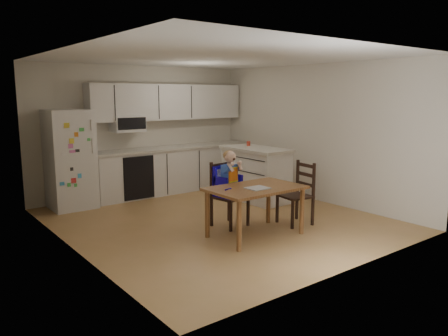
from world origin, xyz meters
name	(u,v)px	position (x,y,z in m)	size (l,w,h in m)	color
room	(199,138)	(0.00, 0.48, 1.25)	(4.52, 5.01, 2.51)	olive
refrigerator	(70,159)	(-1.55, 2.15, 0.85)	(0.72, 0.70, 1.70)	silver
kitchen_run	(171,148)	(0.50, 2.24, 0.88)	(3.37, 0.62, 2.15)	silver
kitchen_island	(256,174)	(1.36, 0.62, 0.50)	(0.70, 1.33, 0.98)	silver
red_cup	(249,143)	(1.45, 0.94, 1.03)	(0.07, 0.07, 0.09)	red
dining_table	(255,194)	(-0.04, -0.94, 0.60)	(1.30, 0.83, 0.70)	brown
napkin	(258,188)	(-0.09, -1.03, 0.70)	(0.29, 0.25, 0.01)	#A8A8AD
toddler_spoon	(228,189)	(-0.46, -0.85, 0.70)	(0.02, 0.02, 0.12)	#1508B7
chair_booster	(227,180)	(-0.05, -0.32, 0.69)	(0.49, 0.49, 1.14)	black
chair_side	(300,189)	(0.90, -0.90, 0.54)	(0.48, 0.48, 0.95)	black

